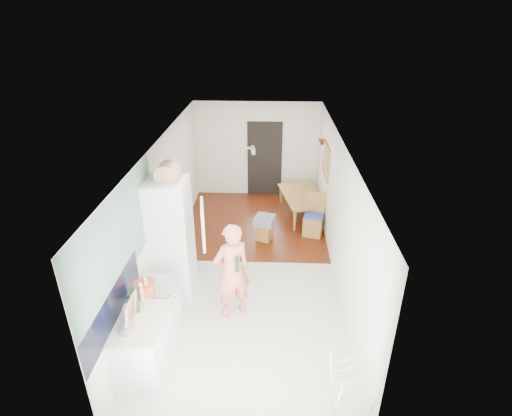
# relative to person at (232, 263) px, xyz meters

# --- Properties ---
(room_shell) EXTENTS (3.20, 7.00, 2.50)m
(room_shell) POSITION_rel_person_xyz_m (0.21, 1.30, 0.26)
(room_shell) COLOR silver
(room_shell) RESTS_ON ground
(floor) EXTENTS (3.20, 7.00, 0.01)m
(floor) POSITION_rel_person_xyz_m (0.21, 1.30, -0.99)
(floor) COLOR beige
(floor) RESTS_ON ground
(wood_floor_overlay) EXTENTS (3.20, 3.30, 0.01)m
(wood_floor_overlay) POSITION_rel_person_xyz_m (0.21, 3.15, -0.98)
(wood_floor_overlay) COLOR #5D2511
(wood_floor_overlay) RESTS_ON room_shell
(sage_wall_panel) EXTENTS (0.02, 3.00, 1.30)m
(sage_wall_panel) POSITION_rel_person_xyz_m (-1.38, -0.70, 0.86)
(sage_wall_panel) COLOR slate
(sage_wall_panel) RESTS_ON room_shell
(tile_splashback) EXTENTS (0.02, 1.90, 0.50)m
(tile_splashback) POSITION_rel_person_xyz_m (-1.37, -1.25, 0.16)
(tile_splashback) COLOR black
(tile_splashback) RESTS_ON room_shell
(doorway_recess) EXTENTS (0.90, 0.04, 2.00)m
(doorway_recess) POSITION_rel_person_xyz_m (0.41, 4.78, 0.01)
(doorway_recess) COLOR black
(doorway_recess) RESTS_ON room_shell
(base_cabinet) EXTENTS (0.60, 0.90, 0.86)m
(base_cabinet) POSITION_rel_person_xyz_m (-1.09, -1.25, -0.56)
(base_cabinet) COLOR white
(base_cabinet) RESTS_ON room_shell
(worktop) EXTENTS (0.62, 0.92, 0.06)m
(worktop) POSITION_rel_person_xyz_m (-1.09, -1.25, -0.10)
(worktop) COLOR beige
(worktop) RESTS_ON room_shell
(range_cooker) EXTENTS (0.60, 0.60, 0.88)m
(range_cooker) POSITION_rel_person_xyz_m (-1.09, -0.50, -0.55)
(range_cooker) COLOR white
(range_cooker) RESTS_ON room_shell
(cooker_top) EXTENTS (0.60, 0.60, 0.04)m
(cooker_top) POSITION_rel_person_xyz_m (-1.09, -0.50, -0.09)
(cooker_top) COLOR #B6B6B8
(cooker_top) RESTS_ON room_shell
(fridge_housing) EXTENTS (0.66, 0.66, 2.15)m
(fridge_housing) POSITION_rel_person_xyz_m (-1.06, 0.52, 0.09)
(fridge_housing) COLOR white
(fridge_housing) RESTS_ON room_shell
(fridge_door) EXTENTS (0.14, 0.56, 0.70)m
(fridge_door) POSITION_rel_person_xyz_m (-0.45, 0.22, 0.56)
(fridge_door) COLOR white
(fridge_door) RESTS_ON room_shell
(fridge_interior) EXTENTS (0.02, 0.52, 0.66)m
(fridge_interior) POSITION_rel_person_xyz_m (-0.75, 0.52, 0.56)
(fridge_interior) COLOR white
(fridge_interior) RESTS_ON room_shell
(pinboard) EXTENTS (0.03, 0.90, 0.70)m
(pinboard) POSITION_rel_person_xyz_m (1.79, 3.20, 0.56)
(pinboard) COLOR tan
(pinboard) RESTS_ON room_shell
(pinboard_frame) EXTENTS (0.00, 0.94, 0.74)m
(pinboard_frame) POSITION_rel_person_xyz_m (1.78, 3.20, 0.56)
(pinboard_frame) COLOR olive
(pinboard_frame) RESTS_ON room_shell
(wall_sconce) EXTENTS (0.18, 0.18, 0.16)m
(wall_sconce) POSITION_rel_person_xyz_m (1.75, 3.85, 0.76)
(wall_sconce) COLOR maroon
(wall_sconce) RESTS_ON room_shell
(person) EXTENTS (0.86, 0.77, 1.98)m
(person) POSITION_rel_person_xyz_m (0.00, 0.00, 0.00)
(person) COLOR #E67562
(person) RESTS_ON floor
(dining_table) EXTENTS (0.99, 1.45, 0.47)m
(dining_table) POSITION_rel_person_xyz_m (1.37, 3.56, -0.75)
(dining_table) COLOR olive
(dining_table) RESTS_ON floor
(dining_chair) EXTENTS (0.49, 0.49, 0.96)m
(dining_chair) POSITION_rel_person_xyz_m (1.54, 2.65, -0.51)
(dining_chair) COLOR olive
(dining_chair) RESTS_ON floor
(stool) EXTENTS (0.38, 0.38, 0.38)m
(stool) POSITION_rel_person_xyz_m (0.47, 2.38, -0.80)
(stool) COLOR olive
(stool) RESTS_ON floor
(grey_drape) EXTENTS (0.50, 0.50, 0.18)m
(grey_drape) POSITION_rel_person_xyz_m (0.47, 2.38, -0.51)
(grey_drape) COLOR slate
(grey_drape) RESTS_ON stool
(drying_rack) EXTENTS (0.53, 0.51, 0.84)m
(drying_rack) POSITION_rel_person_xyz_m (1.59, -1.82, -0.57)
(drying_rack) COLOR white
(drying_rack) RESTS_ON floor
(bread_bin) EXTENTS (0.44, 0.42, 0.19)m
(bread_bin) POSITION_rel_person_xyz_m (-1.02, 0.57, 1.26)
(bread_bin) COLOR tan
(bread_bin) RESTS_ON fridge_housing
(red_casserole) EXTENTS (0.31, 0.31, 0.17)m
(red_casserole) POSITION_rel_person_xyz_m (-1.17, -0.69, 0.02)
(red_casserole) COLOR #C53E28
(red_casserole) RESTS_ON cooker_top
(steel_pan) EXTENTS (0.21, 0.21, 0.09)m
(steel_pan) POSITION_rel_person_xyz_m (-1.17, -1.45, -0.02)
(steel_pan) COLOR #B6B6B8
(steel_pan) RESTS_ON worktop
(held_bottle) EXTENTS (0.06, 0.06, 0.27)m
(held_bottle) POSITION_rel_person_xyz_m (0.10, -0.13, 0.08)
(held_bottle) COLOR #163F18
(held_bottle) RESTS_ON person
(bottle_a) EXTENTS (0.09, 0.09, 0.33)m
(bottle_a) POSITION_rel_person_xyz_m (-1.16, -1.06, 0.10)
(bottle_a) COLOR #163F18
(bottle_a) RESTS_ON worktop
(bottle_b) EXTENTS (0.08, 0.08, 0.29)m
(bottle_b) POSITION_rel_person_xyz_m (-1.20, -1.19, 0.08)
(bottle_b) COLOR #163F18
(bottle_b) RESTS_ON worktop
(bottle_c) EXTENTS (0.09, 0.09, 0.22)m
(bottle_c) POSITION_rel_person_xyz_m (-1.22, -1.27, 0.04)
(bottle_c) COLOR silver
(bottle_c) RESTS_ON worktop
(pepper_mill_front) EXTENTS (0.07, 0.07, 0.24)m
(pepper_mill_front) POSITION_rel_person_xyz_m (-1.15, -0.86, 0.05)
(pepper_mill_front) COLOR tan
(pepper_mill_front) RESTS_ON worktop
(pepper_mill_back) EXTENTS (0.08, 0.08, 0.23)m
(pepper_mill_back) POSITION_rel_person_xyz_m (-1.13, -0.72, 0.05)
(pepper_mill_back) COLOR tan
(pepper_mill_back) RESTS_ON worktop
(chopping_boards) EXTENTS (0.10, 0.31, 0.42)m
(chopping_boards) POSITION_rel_person_xyz_m (-1.14, -1.31, 0.14)
(chopping_boards) COLOR tan
(chopping_boards) RESTS_ON worktop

